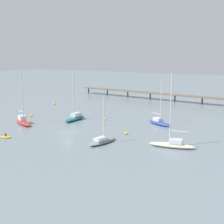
{
  "coord_description": "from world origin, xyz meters",
  "views": [
    {
      "loc": [
        44.24,
        -54.76,
        17.76
      ],
      "look_at": [
        0.0,
        19.7,
        1.5
      ],
      "focal_mm": 51.45,
      "sensor_mm": 36.0,
      "label": 1
    }
  ],
  "objects_px": {
    "sailboat_gray": "(102,140)",
    "mooring_buoy_inner": "(106,119)",
    "sailboat_cream": "(173,143)",
    "dinghy_yellow": "(6,137)",
    "sailboat_blue": "(159,122)",
    "pier": "(190,94)",
    "sailboat_teal": "(75,117)",
    "mooring_buoy_outer": "(31,116)",
    "mooring_buoy_far": "(126,133)",
    "sailboat_red": "(23,121)",
    "mooring_buoy_near": "(55,103)"
  },
  "relations": [
    {
      "from": "sailboat_gray",
      "to": "mooring_buoy_inner",
      "type": "relative_size",
      "value": 16.8
    },
    {
      "from": "mooring_buoy_inner",
      "to": "dinghy_yellow",
      "type": "bearing_deg",
      "value": -108.51
    },
    {
      "from": "sailboat_cream",
      "to": "mooring_buoy_inner",
      "type": "bearing_deg",
      "value": 148.68
    },
    {
      "from": "pier",
      "to": "mooring_buoy_far",
      "type": "height_order",
      "value": "pier"
    },
    {
      "from": "sailboat_gray",
      "to": "mooring_buoy_near",
      "type": "distance_m",
      "value": 50.64
    },
    {
      "from": "sailboat_red",
      "to": "sailboat_gray",
      "type": "bearing_deg",
      "value": -9.17
    },
    {
      "from": "sailboat_gray",
      "to": "pier",
      "type": "bearing_deg",
      "value": 90.63
    },
    {
      "from": "sailboat_cream",
      "to": "mooring_buoy_inner",
      "type": "relative_size",
      "value": 25.99
    },
    {
      "from": "sailboat_red",
      "to": "sailboat_gray",
      "type": "distance_m",
      "value": 26.44
    },
    {
      "from": "sailboat_red",
      "to": "mooring_buoy_far",
      "type": "xyz_separation_m",
      "value": [
        26.93,
        4.17,
        -0.55
      ]
    },
    {
      "from": "sailboat_gray",
      "to": "dinghy_yellow",
      "type": "xyz_separation_m",
      "value": [
        -19.65,
        -6.92,
        -0.37
      ]
    },
    {
      "from": "sailboat_blue",
      "to": "dinghy_yellow",
      "type": "xyz_separation_m",
      "value": [
        -22.82,
        -28.31,
        -0.46
      ]
    },
    {
      "from": "sailboat_cream",
      "to": "pier",
      "type": "bearing_deg",
      "value": 104.03
    },
    {
      "from": "pier",
      "to": "sailboat_teal",
      "type": "relative_size",
      "value": 5.75
    },
    {
      "from": "mooring_buoy_outer",
      "to": "pier",
      "type": "bearing_deg",
      "value": 57.11
    },
    {
      "from": "sailboat_teal",
      "to": "mooring_buoy_inner",
      "type": "distance_m",
      "value": 8.13
    },
    {
      "from": "sailboat_blue",
      "to": "dinghy_yellow",
      "type": "bearing_deg",
      "value": -128.88
    },
    {
      "from": "mooring_buoy_inner",
      "to": "mooring_buoy_outer",
      "type": "bearing_deg",
      "value": -160.31
    },
    {
      "from": "sailboat_gray",
      "to": "mooring_buoy_far",
      "type": "bearing_deg",
      "value": 84.39
    },
    {
      "from": "mooring_buoy_outer",
      "to": "sailboat_blue",
      "type": "bearing_deg",
      "value": 15.71
    },
    {
      "from": "mooring_buoy_far",
      "to": "sailboat_gray",
      "type": "bearing_deg",
      "value": -95.61
    },
    {
      "from": "mooring_buoy_inner",
      "to": "mooring_buoy_far",
      "type": "bearing_deg",
      "value": -41.72
    },
    {
      "from": "pier",
      "to": "sailboat_cream",
      "type": "distance_m",
      "value": 55.86
    },
    {
      "from": "sailboat_cream",
      "to": "mooring_buoy_far",
      "type": "xyz_separation_m",
      "value": [
        -12.07,
        4.0,
        -0.48
      ]
    },
    {
      "from": "sailboat_teal",
      "to": "sailboat_gray",
      "type": "bearing_deg",
      "value": -39.41
    },
    {
      "from": "sailboat_red",
      "to": "mooring_buoy_inner",
      "type": "xyz_separation_m",
      "value": [
        15.11,
        14.71,
        -0.6
      ]
    },
    {
      "from": "sailboat_red",
      "to": "sailboat_blue",
      "type": "distance_m",
      "value": 33.94
    },
    {
      "from": "sailboat_blue",
      "to": "sailboat_teal",
      "type": "height_order",
      "value": "sailboat_teal"
    },
    {
      "from": "sailboat_gray",
      "to": "dinghy_yellow",
      "type": "distance_m",
      "value": 20.83
    },
    {
      "from": "pier",
      "to": "mooring_buoy_inner",
      "type": "xyz_separation_m",
      "value": [
        -10.36,
        -39.61,
        -2.79
      ]
    },
    {
      "from": "sailboat_red",
      "to": "sailboat_teal",
      "type": "relative_size",
      "value": 1.03
    },
    {
      "from": "dinghy_yellow",
      "to": "mooring_buoy_near",
      "type": "height_order",
      "value": "dinghy_yellow"
    },
    {
      "from": "sailboat_red",
      "to": "pier",
      "type": "bearing_deg",
      "value": 64.89
    },
    {
      "from": "sailboat_red",
      "to": "mooring_buoy_near",
      "type": "height_order",
      "value": "sailboat_red"
    },
    {
      "from": "pier",
      "to": "sailboat_red",
      "type": "distance_m",
      "value": 60.03
    },
    {
      "from": "sailboat_blue",
      "to": "sailboat_gray",
      "type": "height_order",
      "value": "sailboat_blue"
    },
    {
      "from": "mooring_buoy_outer",
      "to": "mooring_buoy_inner",
      "type": "bearing_deg",
      "value": 19.69
    },
    {
      "from": "mooring_buoy_far",
      "to": "dinghy_yellow",
      "type": "bearing_deg",
      "value": -143.22
    },
    {
      "from": "pier",
      "to": "sailboat_red",
      "type": "bearing_deg",
      "value": -115.11
    },
    {
      "from": "mooring_buoy_near",
      "to": "mooring_buoy_far",
      "type": "relative_size",
      "value": 1.23
    },
    {
      "from": "mooring_buoy_outer",
      "to": "sailboat_gray",
      "type": "bearing_deg",
      "value": -20.95
    },
    {
      "from": "sailboat_blue",
      "to": "sailboat_gray",
      "type": "distance_m",
      "value": 21.62
    },
    {
      "from": "sailboat_gray",
      "to": "sailboat_cream",
      "type": "height_order",
      "value": "sailboat_cream"
    },
    {
      "from": "sailboat_gray",
      "to": "mooring_buoy_outer",
      "type": "distance_m",
      "value": 33.05
    },
    {
      "from": "mooring_buoy_inner",
      "to": "mooring_buoy_near",
      "type": "height_order",
      "value": "mooring_buoy_near"
    },
    {
      "from": "dinghy_yellow",
      "to": "sailboat_red",
      "type": "bearing_deg",
      "value": 120.11
    },
    {
      "from": "pier",
      "to": "sailboat_blue",
      "type": "bearing_deg",
      "value": -84.13
    },
    {
      "from": "sailboat_gray",
      "to": "mooring_buoy_inner",
      "type": "height_order",
      "value": "sailboat_gray"
    },
    {
      "from": "sailboat_cream",
      "to": "dinghy_yellow",
      "type": "height_order",
      "value": "sailboat_cream"
    },
    {
      "from": "sailboat_teal",
      "to": "sailboat_red",
      "type": "bearing_deg",
      "value": -127.7
    }
  ]
}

